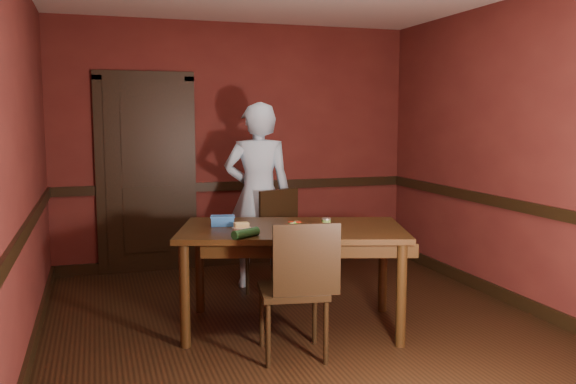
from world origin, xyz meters
TOP-DOWN VIEW (x-y plane):
  - floor at (0.00, 0.00)m, footprint 4.00×4.50m
  - wall_back at (0.00, 2.25)m, footprint 4.00×0.02m
  - wall_front at (0.00, -2.25)m, footprint 4.00×0.02m
  - wall_left at (-2.00, 0.00)m, footprint 0.02×4.50m
  - wall_right at (2.00, 0.00)m, footprint 0.02×4.50m
  - dado_back at (0.00, 2.23)m, footprint 4.00×0.03m
  - dado_left at (-1.99, 0.00)m, footprint 0.03×4.50m
  - dado_right at (1.99, 0.00)m, footprint 0.03×4.50m
  - baseboard_back at (0.00, 2.23)m, footprint 4.00×0.03m
  - baseboard_left at (-1.99, 0.00)m, footprint 0.03×4.50m
  - baseboard_right at (1.99, 0.00)m, footprint 0.03×4.50m
  - door at (-1.00, 2.22)m, footprint 1.05×0.07m
  - dining_table at (-0.07, 0.03)m, footprint 1.94×1.44m
  - chair_far at (0.07, 0.92)m, footprint 0.59×0.59m
  - chair_near at (-0.24, -0.50)m, footprint 0.52×0.52m
  - person at (-0.01, 1.30)m, footprint 0.74×0.56m
  - sandwich_plate at (-0.08, -0.07)m, footprint 0.25×0.25m
  - sauce_jar at (0.16, -0.11)m, footprint 0.07×0.07m
  - cheese_saucer at (-0.46, 0.10)m, footprint 0.15×0.15m
  - food_tub at (-0.57, 0.27)m, footprint 0.21×0.17m
  - wrapped_veg at (-0.51, -0.26)m, footprint 0.23×0.18m

SIDE VIEW (x-z plane):
  - floor at x=0.00m, z-range -0.01..0.01m
  - baseboard_back at x=0.00m, z-range 0.00..0.12m
  - baseboard_left at x=-1.99m, z-range 0.00..0.12m
  - baseboard_right at x=1.99m, z-range 0.00..0.12m
  - dining_table at x=-0.07m, z-range 0.00..0.81m
  - chair_near at x=-0.24m, z-range 0.00..0.97m
  - chair_far at x=0.07m, z-range 0.00..0.98m
  - sandwich_plate at x=-0.08m, z-range 0.80..0.86m
  - cheese_saucer at x=-0.46m, z-range 0.81..0.85m
  - wrapped_veg at x=-0.51m, z-range 0.81..0.88m
  - food_tub at x=-0.57m, z-range 0.81..0.89m
  - sauce_jar at x=0.16m, z-range 0.81..0.90m
  - dado_back at x=0.00m, z-range 0.85..0.95m
  - dado_left at x=-1.99m, z-range 0.85..0.95m
  - dado_right at x=1.99m, z-range 0.85..0.95m
  - person at x=-0.01m, z-range 0.00..1.81m
  - door at x=-1.00m, z-range -0.01..2.19m
  - wall_back at x=0.00m, z-range 0.00..2.70m
  - wall_front at x=0.00m, z-range 0.00..2.70m
  - wall_left at x=-2.00m, z-range 0.00..2.70m
  - wall_right at x=2.00m, z-range 0.00..2.70m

